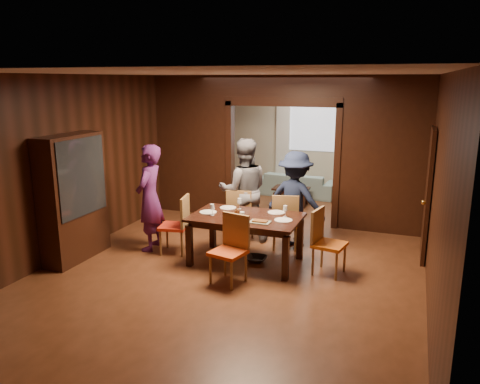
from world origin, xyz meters
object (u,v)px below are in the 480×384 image
at_px(hutch, 73,198).
at_px(sofa, 297,184).
at_px(person_navy, 295,200).
at_px(chair_left, 174,224).
at_px(chair_near, 228,250).
at_px(person_purple, 150,198).
at_px(chair_right, 330,243).
at_px(coffee_table, 291,196).
at_px(person_grey, 244,190).
at_px(chair_far_l, 241,215).
at_px(chair_far_r, 285,221).
at_px(dining_table, 246,239).

bearing_deg(hutch, sofa, 66.66).
distance_m(person_navy, hutch, 3.61).
height_order(sofa, hutch, hutch).
height_order(chair_left, chair_near, same).
xyz_separation_m(person_purple, chair_near, (1.74, -0.82, -0.41)).
relative_size(sofa, chair_right, 1.99).
distance_m(person_purple, hutch, 1.20).
distance_m(coffee_table, chair_left, 3.82).
bearing_deg(chair_near, sofa, 106.33).
xyz_separation_m(person_navy, hutch, (-3.15, -1.77, 0.17)).
relative_size(person_navy, sofa, 0.86).
bearing_deg(person_grey, hutch, 13.45).
distance_m(person_grey, chair_far_l, 0.44).
bearing_deg(chair_near, coffee_table, 105.85).
bearing_deg(chair_far_l, chair_far_r, 165.58).
distance_m(sofa, hutch, 5.87).
xyz_separation_m(person_purple, chair_far_r, (2.11, 0.83, -0.41)).
relative_size(person_grey, chair_far_r, 1.89).
relative_size(person_navy, chair_left, 1.71).
relative_size(coffee_table, chair_right, 0.82).
xyz_separation_m(person_navy, coffee_table, (-0.74, 2.66, -0.63)).
distance_m(person_navy, chair_right, 1.29).
bearing_deg(chair_right, chair_left, 100.97).
xyz_separation_m(sofa, dining_table, (0.31, -4.57, 0.10)).
bearing_deg(coffee_table, person_grey, -93.86).
bearing_deg(chair_right, chair_far_l, 73.10).
bearing_deg(chair_right, person_navy, 48.70).
xyz_separation_m(coffee_table, chair_near, (0.24, -4.45, 0.28)).
relative_size(person_grey, chair_far_l, 1.89).
bearing_deg(coffee_table, hutch, -118.52).
bearing_deg(person_navy, chair_far_l, 18.07).
relative_size(chair_far_l, chair_near, 1.00).
relative_size(person_grey, chair_right, 1.89).
relative_size(person_grey, person_navy, 1.11).
xyz_separation_m(person_grey, person_navy, (0.92, 0.02, -0.09)).
distance_m(sofa, chair_left, 4.69).
distance_m(dining_table, chair_far_r, 0.95).
height_order(person_navy, hutch, hutch).
height_order(chair_far_r, hutch, hutch).
bearing_deg(person_grey, dining_table, 87.14).
relative_size(person_purple, sofa, 0.92).
xyz_separation_m(person_navy, sofa, (-0.84, 3.58, -0.55)).
xyz_separation_m(person_grey, chair_left, (-0.87, -0.98, -0.43)).
height_order(person_purple, person_grey, person_grey).
bearing_deg(person_grey, coffee_table, -118.61).
distance_m(chair_far_l, chair_near, 1.77).
bearing_deg(coffee_table, chair_right, -67.39).
bearing_deg(person_purple, sofa, 154.99).
bearing_deg(chair_far_r, chair_near, 62.59).
relative_size(coffee_table, chair_far_r, 0.82).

